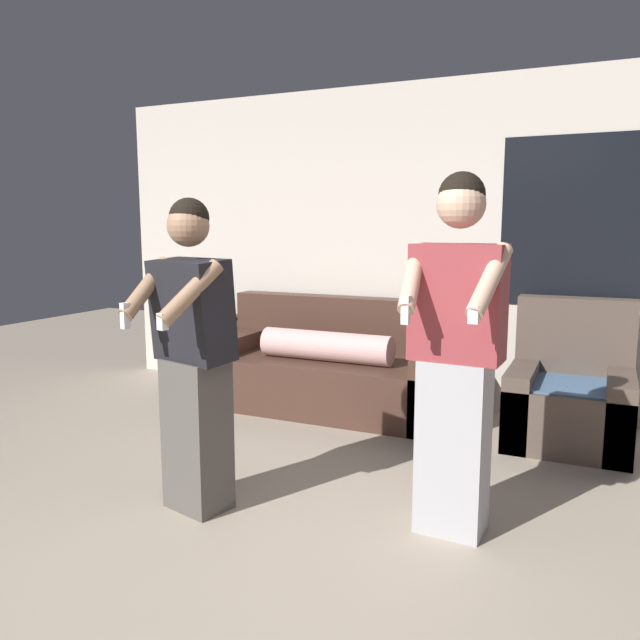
# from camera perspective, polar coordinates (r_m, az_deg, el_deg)

# --- Properties ---
(ground_plane) EXTENTS (14.00, 14.00, 0.00)m
(ground_plane) POSITION_cam_1_polar(r_m,az_deg,el_deg) (2.75, -11.20, -25.18)
(ground_plane) COLOR tan
(wall_back) EXTENTS (6.10, 0.07, 2.70)m
(wall_back) POSITION_cam_1_polar(r_m,az_deg,el_deg) (5.37, 10.11, 6.70)
(wall_back) COLOR silver
(wall_back) RESTS_ON ground_plane
(couch) EXTENTS (2.14, 0.93, 0.91)m
(couch) POSITION_cam_1_polar(r_m,az_deg,el_deg) (5.26, 1.31, -4.64)
(couch) COLOR #472D23
(couch) RESTS_ON ground_plane
(armchair) EXTENTS (0.82, 0.85, 1.00)m
(armchair) POSITION_cam_1_polar(r_m,az_deg,el_deg) (4.79, 21.88, -6.61)
(armchair) COLOR brown
(armchair) RESTS_ON ground_plane
(side_table) EXTENTS (0.48, 0.46, 0.82)m
(side_table) POSITION_cam_1_polar(r_m,az_deg,el_deg) (6.04, -9.87, -0.65)
(side_table) COLOR #332319
(side_table) RESTS_ON ground_plane
(person_left) EXTENTS (0.51, 0.54, 1.66)m
(person_left) POSITION_cam_1_polar(r_m,az_deg,el_deg) (3.35, -11.54, -3.28)
(person_left) COLOR #56514C
(person_left) RESTS_ON ground_plane
(person_right) EXTENTS (0.50, 0.47, 1.77)m
(person_right) POSITION_cam_1_polar(r_m,az_deg,el_deg) (3.09, 12.32, -3.04)
(person_right) COLOR #B2B2B7
(person_right) RESTS_ON ground_plane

